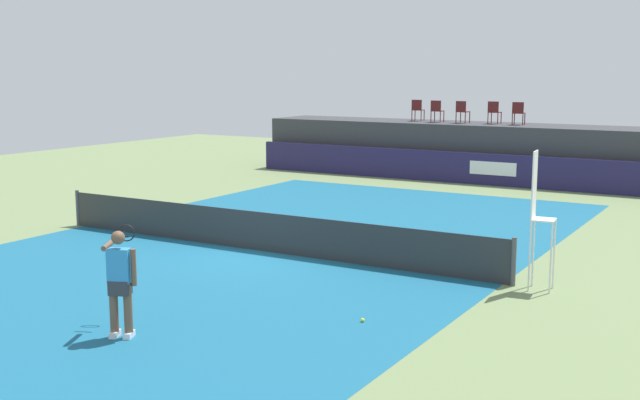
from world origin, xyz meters
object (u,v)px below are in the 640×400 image
Objects in this scene: spectator_chair_center at (462,111)px; tennis_ball at (363,320)px; spectator_chair_right at (494,111)px; umpire_chair at (538,211)px; net_post_near at (78,208)px; spectator_chair_left at (437,110)px; net_post_far at (514,262)px; spectator_chair_far_left at (418,109)px; tennis_player at (120,280)px; spectator_chair_far_right at (518,112)px.

spectator_chair_center is 19.61m from tennis_ball.
umpire_chair is (6.01, -15.39, -1.11)m from spectator_chair_right.
net_post_near is at bearing -113.97° from spectator_chair_right.
spectator_chair_left is at bearing 73.43° from net_post_near.
net_post_near is (-5.61, -15.09, -2.19)m from spectator_chair_center.
spectator_chair_right is 16.50m from net_post_far.
tennis_ball is (10.87, -3.62, -0.46)m from net_post_near.
net_post_far is at bearing -60.10° from spectator_chair_far_left.
spectator_chair_left is 1.00× the size of spectator_chair_right.
spectator_chair_far_left is at bearing 77.33° from net_post_near.
tennis_ball is (4.03, -19.00, -2.66)m from spectator_chair_right.
tennis_player is at bearing -78.72° from spectator_chair_far_left.
spectator_chair_far_left is at bearing 176.16° from spectator_chair_far_right.
spectator_chair_right reaches higher than umpire_chair.
spectator_chair_far_left is 22.29m from tennis_player.
spectator_chair_left is 13.06× the size of tennis_ball.
spectator_chair_center is (1.11, -0.05, 0.00)m from spectator_chair_left.
net_post_near is at bearing -110.40° from spectator_chair_center.
spectator_chair_center is 16.69m from net_post_far.
tennis_ball is (5.26, -18.71, -2.66)m from spectator_chair_center.
spectator_chair_far_left is 3.35m from spectator_chair_right.
spectator_chair_center is 0.89× the size of net_post_far.
net_post_far is at bearing 54.00° from tennis_player.
net_post_far is at bearing -65.77° from spectator_chair_center.
umpire_chair is at bearing -71.86° from spectator_chair_far_right.
net_post_far is (6.79, -15.09, -2.19)m from spectator_chair_center.
spectator_chair_center is 16.25m from net_post_near.
spectator_chair_center and spectator_chair_far_right have the same top height.
spectator_chair_left is 21.75m from tennis_player.
spectator_chair_right and spectator_chair_far_right have the same top height.
spectator_chair_far_right is (2.25, 0.12, 0.00)m from spectator_chair_center.
tennis_ball is at bearing -80.94° from spectator_chair_far_right.
spectator_chair_left reaches higher than net_post_near.
spectator_chair_center reaches higher than tennis_ball.
spectator_chair_far_right is 0.89× the size of net_post_near.
umpire_chair is (8.35, -15.15, -1.11)m from spectator_chair_left.
tennis_player is at bearing -81.17° from spectator_chair_left.
net_post_near is at bearing 161.58° from tennis_ball.
spectator_chair_left is at bearing 98.83° from tennis_player.
net_post_near is 12.40m from net_post_far.
spectator_chair_center is 1.00× the size of spectator_chair_far_right.
umpire_chair is at bearing -1.39° from net_post_far.
spectator_chair_far_right reaches higher than net_post_far.
spectator_chair_far_left is at bearing 121.12° from umpire_chair.
spectator_chair_far_left is 20.67m from tennis_ball.
net_post_near is 0.56× the size of tennis_player.
spectator_chair_far_right is at bearing -3.84° from spectator_chair_far_left.
umpire_chair is 2.76× the size of net_post_near.
umpire_chair is at bearing -64.38° from spectator_chair_center.
spectator_chair_left is 17.21m from net_post_far.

